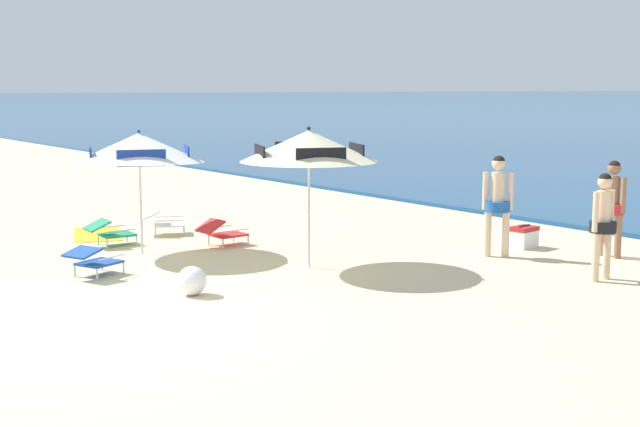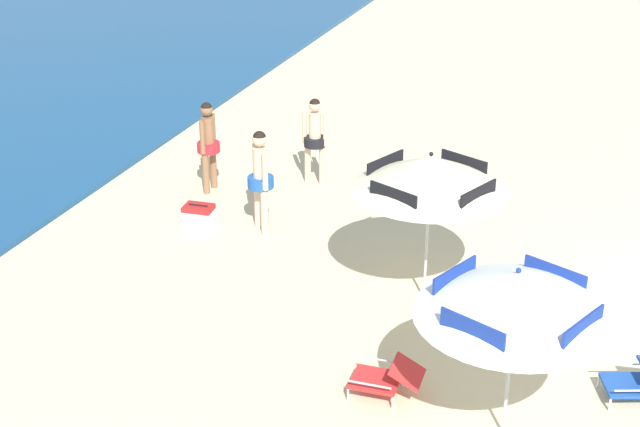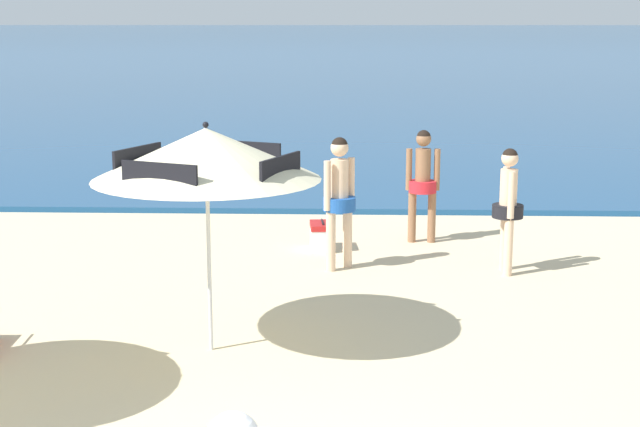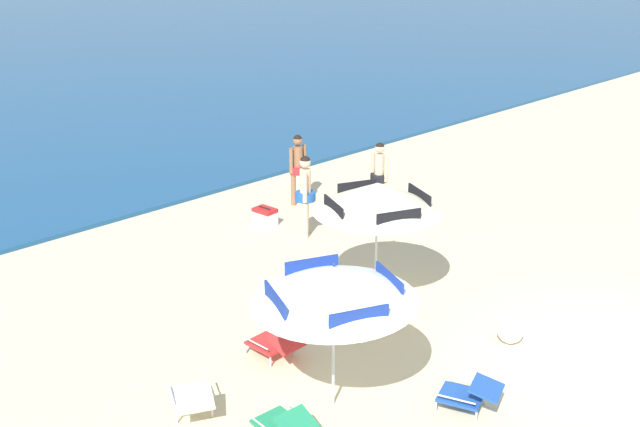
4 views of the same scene
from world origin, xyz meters
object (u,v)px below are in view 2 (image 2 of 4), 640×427
(lounge_chair_beside_umbrella, at_px, (386,377))
(person_standing_beside, at_px, (260,174))
(beach_umbrella_striped_second, at_px, (430,173))
(beach_ball, at_px, (601,298))
(person_standing_near_shore, at_px, (315,135))
(lounge_chair_facing_sea, at_px, (639,380))
(beach_umbrella_striped_main, at_px, (516,294))
(person_wading_in, at_px, (208,140))
(cooler_box, at_px, (199,216))

(lounge_chair_beside_umbrella, bearing_deg, person_standing_beside, 41.66)
(beach_umbrella_striped_second, bearing_deg, beach_ball, -77.65)
(beach_umbrella_striped_second, xyz_separation_m, person_standing_beside, (1.25, 3.16, -0.98))
(person_standing_near_shore, xyz_separation_m, beach_ball, (-2.92, -5.51, -0.75))
(lounge_chair_beside_umbrella, relative_size, lounge_chair_facing_sea, 0.94)
(lounge_chair_facing_sea, relative_size, person_standing_beside, 0.55)
(lounge_chair_facing_sea, bearing_deg, beach_umbrella_striped_main, 131.76)
(beach_umbrella_striped_main, xyz_separation_m, person_standing_beside, (4.00, 4.86, -0.86))
(beach_umbrella_striped_main, distance_m, person_wading_in, 8.34)
(beach_ball, bearing_deg, person_standing_near_shore, 62.06)
(person_standing_beside, bearing_deg, person_standing_near_shore, -3.00)
(person_standing_beside, bearing_deg, person_wading_in, 52.17)
(person_standing_near_shore, distance_m, cooler_box, 2.83)
(beach_umbrella_striped_second, xyz_separation_m, cooler_box, (1.00, 4.21, -1.81))
(lounge_chair_beside_umbrella, relative_size, person_standing_near_shore, 0.55)
(lounge_chair_facing_sea, xyz_separation_m, person_standing_beside, (2.73, 6.29, 0.75))
(beach_umbrella_striped_main, distance_m, beach_ball, 3.77)
(lounge_chair_facing_sea, height_order, person_wading_in, person_wading_in)
(person_standing_near_shore, height_order, person_wading_in, person_wading_in)
(beach_umbrella_striped_second, relative_size, person_wading_in, 1.78)
(person_standing_near_shore, bearing_deg, cooler_box, 154.74)
(lounge_chair_beside_umbrella, distance_m, person_standing_near_shore, 6.83)
(beach_umbrella_striped_main, height_order, lounge_chair_facing_sea, beach_umbrella_striped_main)
(beach_umbrella_striped_main, bearing_deg, person_standing_beside, 50.59)
(person_standing_beside, bearing_deg, lounge_chair_facing_sea, -113.46)
(beach_ball, bearing_deg, lounge_chair_facing_sea, -161.94)
(lounge_chair_beside_umbrella, bearing_deg, cooler_box, 51.45)
(beach_umbrella_striped_second, relative_size, lounge_chair_beside_umbrella, 3.29)
(person_wading_in, bearing_deg, lounge_chair_beside_umbrella, -135.37)
(cooler_box, bearing_deg, person_standing_beside, -76.13)
(beach_umbrella_striped_main, bearing_deg, beach_ball, -13.12)
(beach_umbrella_striped_main, distance_m, lounge_chair_beside_umbrella, 2.23)
(person_standing_near_shore, relative_size, person_wading_in, 0.98)
(lounge_chair_beside_umbrella, distance_m, cooler_box, 5.63)
(beach_ball, bearing_deg, lounge_chair_beside_umbrella, 143.22)
(person_standing_near_shore, bearing_deg, lounge_chair_beside_umbrella, -151.58)
(beach_umbrella_striped_main, height_order, cooler_box, beach_umbrella_striped_main)
(lounge_chair_beside_umbrella, bearing_deg, person_wading_in, 44.63)
(person_standing_near_shore, bearing_deg, beach_umbrella_striped_main, -142.59)
(beach_umbrella_striped_second, bearing_deg, cooler_box, 76.70)
(beach_umbrella_striped_second, distance_m, person_standing_beside, 3.54)
(beach_umbrella_striped_second, bearing_deg, lounge_chair_facing_sea, -115.25)
(person_standing_near_shore, bearing_deg, beach_umbrella_striped_second, -138.68)
(beach_umbrella_striped_main, xyz_separation_m, cooler_box, (3.74, 5.91, -1.69))
(beach_umbrella_striped_second, bearing_deg, lounge_chair_beside_umbrella, -175.74)
(beach_umbrella_striped_second, xyz_separation_m, lounge_chair_beside_umbrella, (-2.51, -0.19, -1.73))
(person_wading_in, height_order, cooler_box, person_wading_in)
(lounge_chair_facing_sea, bearing_deg, beach_ball, 18.06)
(cooler_box, bearing_deg, beach_umbrella_striped_main, -122.30)
(person_standing_beside, bearing_deg, beach_umbrella_striped_second, -111.64)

